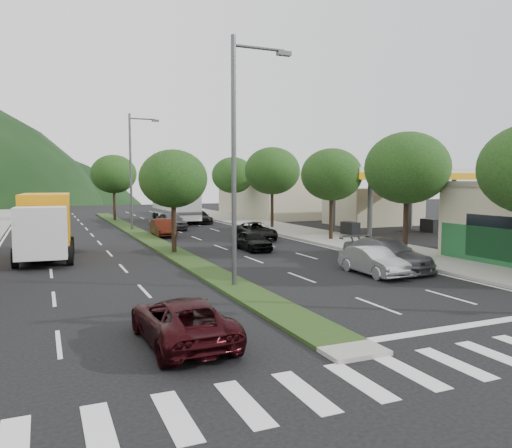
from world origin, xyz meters
name	(u,v)px	position (x,y,z in m)	size (l,w,h in m)	color
ground	(343,348)	(0.00, 0.00, 0.00)	(160.00, 160.00, 0.00)	black
sidewalk_right	(303,233)	(12.50, 25.00, 0.07)	(5.00, 90.00, 0.15)	gray
median	(143,236)	(0.00, 28.00, 0.06)	(1.60, 56.00, 0.12)	#1B3513
crosswalk	(393,375)	(0.00, -2.00, 0.01)	(19.00, 2.20, 0.01)	silver
gas_canopy	(393,177)	(19.00, 22.00, 4.65)	(12.20, 8.20, 5.25)	silver
bldg_right_far	(279,195)	(19.50, 44.00, 2.60)	(10.00, 16.00, 5.20)	#B5AD90
tree_r_b	(407,168)	(12.00, 12.00, 5.04)	(4.80, 4.80, 6.94)	black
tree_r_c	(332,175)	(12.00, 20.00, 4.75)	(4.40, 4.40, 6.48)	black
tree_r_d	(272,171)	(12.00, 30.00, 5.18)	(5.00, 5.00, 7.17)	black
tree_r_e	(233,175)	(12.00, 40.00, 4.89)	(4.60, 4.60, 6.71)	black
tree_med_near	(173,179)	(0.00, 18.00, 4.43)	(4.00, 4.00, 6.02)	black
tree_med_far	(114,174)	(0.00, 44.00, 5.01)	(4.80, 4.80, 6.94)	black
streetlight_near	(239,149)	(0.21, 8.00, 5.58)	(2.60, 0.25, 10.00)	#47494C
streetlight_mid	(133,166)	(0.21, 33.00, 5.58)	(2.60, 0.25, 10.00)	#47494C
sedan_silver	(373,261)	(6.82, 7.98, 0.65)	(1.37, 3.93, 1.29)	#B7BAC0
suv_maroon	(182,321)	(-3.76, 2.00, 0.62)	(2.06, 4.46, 1.24)	black
car_queue_a	(253,240)	(4.89, 17.66, 0.61)	(1.45, 3.59, 1.22)	black
car_queue_b	(387,254)	(8.29, 8.89, 0.76)	(2.12, 5.21, 1.51)	#4C4D51
car_queue_c	(163,228)	(1.50, 27.66, 0.66)	(1.41, 4.03, 1.33)	#44160B
car_queue_d	(256,231)	(7.25, 22.66, 0.64)	(2.11, 4.58, 1.27)	black
car_queue_e	(171,221)	(3.37, 32.66, 0.77)	(1.81, 4.51, 1.54)	#424347
car_queue_f	(199,217)	(7.44, 37.66, 0.64)	(1.80, 4.44, 1.29)	black
box_truck	(45,228)	(-6.96, 19.09, 1.70)	(3.23, 7.43, 3.59)	silver
motorhome	(175,205)	(5.56, 39.76, 1.79)	(3.27, 8.91, 3.36)	white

